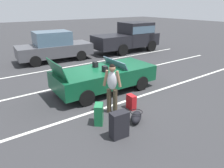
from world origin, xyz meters
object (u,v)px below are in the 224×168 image
(parked_pickup_truck_far, at_px, (130,36))
(traveler_person, at_px, (112,86))
(suitcase_small_carryon, at_px, (131,102))
(duffel_bag, at_px, (136,117))
(suitcase_medium_bright, at_px, (99,114))
(parked_sedan_near, at_px, (54,47))
(convertible_car, at_px, (109,76))
(suitcase_large_black, at_px, (119,125))

(parked_pickup_truck_far, bearing_deg, traveler_person, -130.97)
(suitcase_small_carryon, bearing_deg, duffel_bag, -117.00)
(suitcase_medium_bright, height_order, parked_sedan_near, parked_sedan_near)
(suitcase_small_carryon, bearing_deg, suitcase_medium_bright, -170.46)
(convertible_car, distance_m, suitcase_small_carryon, 1.95)
(suitcase_large_black, height_order, suitcase_small_carryon, suitcase_large_black)
(suitcase_large_black, relative_size, suitcase_small_carryon, 1.48)
(traveler_person, xyz_separation_m, parked_sedan_near, (0.98, 7.61, -0.04))
(convertible_car, relative_size, parked_sedan_near, 0.91)
(suitcase_large_black, relative_size, traveler_person, 0.45)
(suitcase_medium_bright, bearing_deg, parked_sedan_near, 116.04)
(parked_pickup_truck_far, bearing_deg, parked_sedan_near, 177.23)
(suitcase_medium_bright, bearing_deg, duffel_bag, 7.19)
(suitcase_large_black, bearing_deg, parked_sedan_near, -5.77)
(suitcase_medium_bright, relative_size, parked_pickup_truck_far, 0.12)
(suitcase_large_black, height_order, parked_pickup_truck_far, parked_pickup_truck_far)
(suitcase_large_black, xyz_separation_m, duffel_bag, (0.89, 0.31, -0.21))
(suitcase_medium_bright, xyz_separation_m, parked_sedan_near, (1.69, 7.93, 0.58))
(suitcase_medium_bright, relative_size, suitcase_small_carryon, 1.24)
(suitcase_small_carryon, bearing_deg, suitcase_large_black, -138.49)
(suitcase_large_black, xyz_separation_m, suitcase_medium_bright, (-0.08, 0.88, -0.06))
(parked_sedan_near, bearing_deg, convertible_car, -84.75)
(parked_pickup_truck_far, bearing_deg, suitcase_large_black, -129.04)
(parked_sedan_near, bearing_deg, traveler_person, -92.76)
(duffel_bag, bearing_deg, parked_sedan_near, 85.15)
(convertible_car, height_order, parked_sedan_near, parked_sedan_near)
(convertible_car, height_order, suitcase_medium_bright, convertible_car)
(suitcase_large_black, distance_m, parked_sedan_near, 8.97)
(convertible_car, height_order, traveler_person, traveler_person)
(suitcase_small_carryon, xyz_separation_m, duffel_bag, (-0.43, -0.73, -0.09))
(parked_sedan_near, bearing_deg, parked_pickup_truck_far, -0.79)
(suitcase_medium_bright, xyz_separation_m, duffel_bag, (0.97, -0.58, -0.15))
(convertible_car, relative_size, parked_pickup_truck_far, 0.83)
(convertible_car, xyz_separation_m, parked_sedan_near, (-0.07, 5.89, 0.30))
(traveler_person, bearing_deg, suitcase_medium_bright, 161.08)
(suitcase_medium_bright, relative_size, traveler_person, 0.38)
(suitcase_large_black, xyz_separation_m, suitcase_small_carryon, (1.31, 1.04, -0.12))
(suitcase_medium_bright, distance_m, traveler_person, 0.99)
(parked_sedan_near, bearing_deg, duffel_bag, -90.26)
(convertible_car, bearing_deg, traveler_person, -120.00)
(convertible_car, distance_m, suitcase_medium_bright, 2.71)
(duffel_bag, bearing_deg, parked_pickup_truck_far, 50.93)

